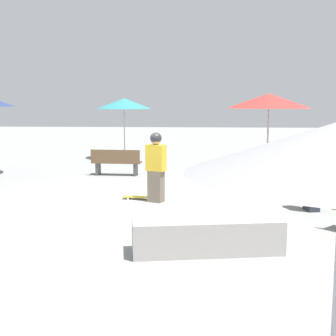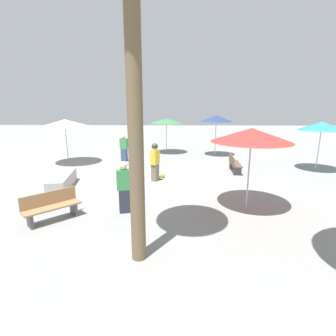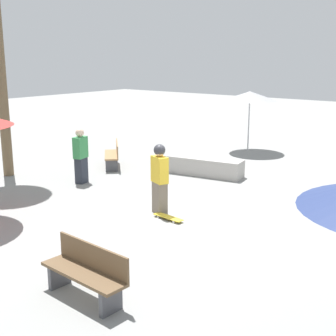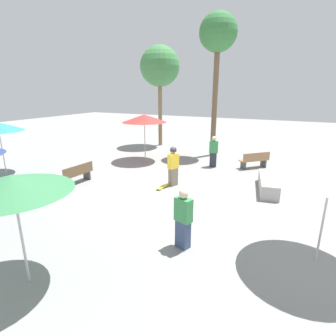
{
  "view_description": "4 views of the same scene",
  "coord_description": "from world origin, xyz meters",
  "px_view_note": "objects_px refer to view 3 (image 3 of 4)",
  "views": [
    {
      "loc": [
        10.89,
        1.73,
        2.47
      ],
      "look_at": [
        -0.64,
        1.01,
        0.75
      ],
      "focal_mm": 50.0,
      "sensor_mm": 36.0,
      "label": 1
    },
    {
      "loc": [
        -1.02,
        11.98,
        3.34
      ],
      "look_at": [
        -0.71,
        1.33,
        0.72
      ],
      "focal_mm": 28.0,
      "sensor_mm": 36.0,
      "label": 2
    },
    {
      "loc": [
        -8.44,
        -5.96,
        3.7
      ],
      "look_at": [
        -0.49,
        0.22,
        1.26
      ],
      "focal_mm": 50.0,
      "sensor_mm": 36.0,
      "label": 3
    },
    {
      "loc": [
        4.29,
        -8.81,
        3.89
      ],
      "look_at": [
        -0.49,
        1.0,
        0.66
      ],
      "focal_mm": 28.0,
      "sensor_mm": 36.0,
      "label": 4
    }
  ],
  "objects_px": {
    "bench_far": "(86,272)",
    "shade_umbrella_grey": "(250,96)",
    "concrete_ledge": "(205,167)",
    "bystander_far": "(81,156)",
    "skateboard": "(168,217)",
    "skater_main": "(160,176)",
    "bench_near": "(113,155)"
  },
  "relations": [
    {
      "from": "skater_main",
      "to": "bench_near",
      "type": "xyz_separation_m",
      "value": [
        2.71,
        4.2,
        -0.48
      ]
    },
    {
      "from": "skater_main",
      "to": "bench_near",
      "type": "height_order",
      "value": "skater_main"
    },
    {
      "from": "concrete_ledge",
      "to": "bench_far",
      "type": "distance_m",
      "value": 8.04
    },
    {
      "from": "bystander_far",
      "to": "shade_umbrella_grey",
      "type": "bearing_deg",
      "value": 153.81
    },
    {
      "from": "skater_main",
      "to": "concrete_ledge",
      "type": "xyz_separation_m",
      "value": [
        3.7,
        1.15,
        -0.63
      ]
    },
    {
      "from": "bench_near",
      "to": "bench_far",
      "type": "relative_size",
      "value": 0.89
    },
    {
      "from": "skateboard",
      "to": "bench_far",
      "type": "bearing_deg",
      "value": -65.99
    },
    {
      "from": "concrete_ledge",
      "to": "skateboard",
      "type": "bearing_deg",
      "value": -157.81
    },
    {
      "from": "bench_near",
      "to": "bench_far",
      "type": "bearing_deg",
      "value": 176.63
    },
    {
      "from": "shade_umbrella_grey",
      "to": "skater_main",
      "type": "bearing_deg",
      "value": -166.34
    },
    {
      "from": "shade_umbrella_grey",
      "to": "bystander_far",
      "type": "bearing_deg",
      "value": 167.59
    },
    {
      "from": "shade_umbrella_grey",
      "to": "bench_far",
      "type": "bearing_deg",
      "value": -163.19
    },
    {
      "from": "bench_near",
      "to": "shade_umbrella_grey",
      "type": "xyz_separation_m",
      "value": [
        5.24,
        -2.26,
        1.73
      ]
    },
    {
      "from": "concrete_ledge",
      "to": "bystander_far",
      "type": "relative_size",
      "value": 1.53
    },
    {
      "from": "bystander_far",
      "to": "skateboard",
      "type": "bearing_deg",
      "value": 62.91
    },
    {
      "from": "skater_main",
      "to": "bench_far",
      "type": "distance_m",
      "value": 4.2
    },
    {
      "from": "bystander_far",
      "to": "concrete_ledge",
      "type": "bearing_deg",
      "value": 127.95
    },
    {
      "from": "concrete_ledge",
      "to": "shade_umbrella_grey",
      "type": "height_order",
      "value": "shade_umbrella_grey"
    },
    {
      "from": "skateboard",
      "to": "bench_far",
      "type": "xyz_separation_m",
      "value": [
        -3.59,
        -1.18,
        0.37
      ]
    },
    {
      "from": "skater_main",
      "to": "shade_umbrella_grey",
      "type": "relative_size",
      "value": 0.72
    },
    {
      "from": "bystander_far",
      "to": "bench_far",
      "type": "bearing_deg",
      "value": 34.92
    },
    {
      "from": "bystander_far",
      "to": "bench_near",
      "type": "bearing_deg",
      "value": -175.47
    },
    {
      "from": "bench_far",
      "to": "skater_main",
      "type": "bearing_deg",
      "value": -63.48
    },
    {
      "from": "bench_near",
      "to": "skateboard",
      "type": "bearing_deg",
      "value": -167.48
    },
    {
      "from": "bench_near",
      "to": "bystander_far",
      "type": "relative_size",
      "value": 0.88
    },
    {
      "from": "skateboard",
      "to": "concrete_ledge",
      "type": "bearing_deg",
      "value": 118.08
    },
    {
      "from": "bench_far",
      "to": "shade_umbrella_grey",
      "type": "distance_m",
      "value": 12.44
    },
    {
      "from": "skateboard",
      "to": "bystander_far",
      "type": "height_order",
      "value": "bystander_far"
    },
    {
      "from": "skateboard",
      "to": "bystander_far",
      "type": "relative_size",
      "value": 0.5
    },
    {
      "from": "skateboard",
      "to": "concrete_ledge",
      "type": "distance_m",
      "value": 4.27
    },
    {
      "from": "bench_far",
      "to": "bystander_far",
      "type": "bearing_deg",
      "value": -37.79
    },
    {
      "from": "skater_main",
      "to": "concrete_ledge",
      "type": "relative_size",
      "value": 0.68
    }
  ]
}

